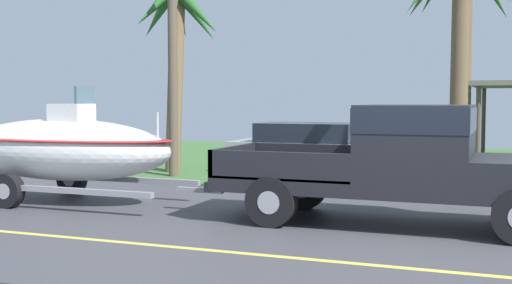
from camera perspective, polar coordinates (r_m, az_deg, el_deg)
ground at (r=18.05m, az=17.27°, el=-2.83°), size 36.00×22.00×0.11m
pickup_truck_towing at (r=10.55m, az=13.69°, el=-1.48°), size 5.77×2.05×1.91m
boat_on_trailer at (r=13.23m, az=-16.68°, el=-0.57°), size 6.07×2.14×2.25m
parked_sedan_near at (r=17.45m, az=5.12°, el=-0.65°), size 4.55×1.91×1.38m
palm_tree_far_left at (r=18.01m, az=-7.05°, el=9.74°), size 2.86×2.94×5.36m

